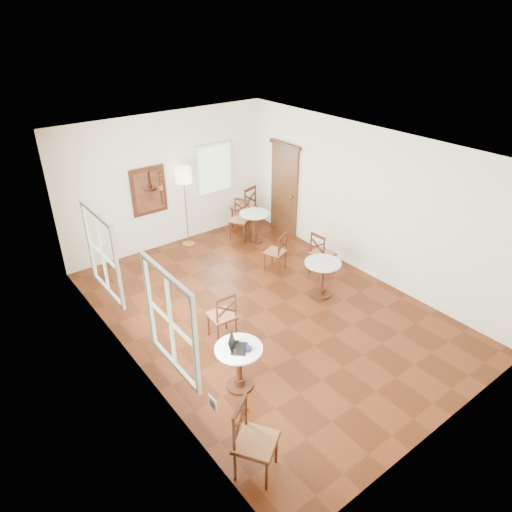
{
  "coord_description": "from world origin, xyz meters",
  "views": [
    {
      "loc": [
        -4.41,
        -5.44,
        4.96
      ],
      "look_at": [
        0.0,
        0.3,
        1.0
      ],
      "focal_mm": 32.49,
      "sensor_mm": 36.0,
      "label": 1
    }
  ],
  "objects_px": {
    "floor_lamp": "(184,181)",
    "mouse": "(236,342)",
    "chair_near_b": "(254,441)",
    "chair_back_a": "(245,207)",
    "chair_mid_b": "(322,254)",
    "navy_mug": "(249,349)",
    "cafe_table_mid": "(322,275)",
    "chair_mid_a": "(276,252)",
    "cafe_table_near": "(239,363)",
    "laptop": "(236,346)",
    "power_adapter": "(244,410)",
    "chair_back_b": "(240,219)",
    "cafe_table_back": "(254,224)",
    "chair_near_a": "(222,316)",
    "water_glass": "(235,352)"
  },
  "relations": [
    {
      "from": "chair_near_a",
      "to": "navy_mug",
      "type": "bearing_deg",
      "value": 77.83
    },
    {
      "from": "cafe_table_near",
      "to": "chair_mid_b",
      "type": "bearing_deg",
      "value": 26.51
    },
    {
      "from": "chair_near_a",
      "to": "laptop",
      "type": "distance_m",
      "value": 1.23
    },
    {
      "from": "chair_near_a",
      "to": "chair_back_b",
      "type": "relative_size",
      "value": 0.97
    },
    {
      "from": "laptop",
      "to": "water_glass",
      "type": "xyz_separation_m",
      "value": [
        -0.09,
        -0.09,
        -0.01
      ]
    },
    {
      "from": "chair_back_a",
      "to": "floor_lamp",
      "type": "bearing_deg",
      "value": -16.39
    },
    {
      "from": "cafe_table_back",
      "to": "water_glass",
      "type": "distance_m",
      "value": 4.9
    },
    {
      "from": "cafe_table_near",
      "to": "chair_back_a",
      "type": "xyz_separation_m",
      "value": [
        3.34,
        4.41,
        0.09
      ]
    },
    {
      "from": "chair_near_a",
      "to": "water_glass",
      "type": "relative_size",
      "value": 10.54
    },
    {
      "from": "cafe_table_back",
      "to": "mouse",
      "type": "height_order",
      "value": "mouse"
    },
    {
      "from": "chair_mid_a",
      "to": "chair_back_a",
      "type": "bearing_deg",
      "value": -130.98
    },
    {
      "from": "cafe_table_mid",
      "to": "power_adapter",
      "type": "distance_m",
      "value": 3.27
    },
    {
      "from": "chair_back_a",
      "to": "laptop",
      "type": "bearing_deg",
      "value": 36.81
    },
    {
      "from": "cafe_table_mid",
      "to": "chair_mid_b",
      "type": "xyz_separation_m",
      "value": [
        0.58,
        0.59,
        0.02
      ]
    },
    {
      "from": "cafe_table_near",
      "to": "chair_back_a",
      "type": "distance_m",
      "value": 5.53
    },
    {
      "from": "chair_back_b",
      "to": "mouse",
      "type": "bearing_deg",
      "value": -69.11
    },
    {
      "from": "chair_back_a",
      "to": "laptop",
      "type": "relative_size",
      "value": 2.95
    },
    {
      "from": "chair_back_b",
      "to": "navy_mug",
      "type": "height_order",
      "value": "chair_back_b"
    },
    {
      "from": "cafe_table_back",
      "to": "chair_back_a",
      "type": "relative_size",
      "value": 0.67
    },
    {
      "from": "cafe_table_near",
      "to": "power_adapter",
      "type": "xyz_separation_m",
      "value": [
        -0.23,
        -0.43,
        -0.43
      ]
    },
    {
      "from": "cafe_table_near",
      "to": "chair_near_b",
      "type": "bearing_deg",
      "value": -118.69
    },
    {
      "from": "chair_mid_a",
      "to": "chair_back_b",
      "type": "xyz_separation_m",
      "value": [
        0.31,
        1.73,
        0.04
      ]
    },
    {
      "from": "chair_near_a",
      "to": "chair_back_b",
      "type": "xyz_separation_m",
      "value": [
        2.46,
        2.93,
        0.02
      ]
    },
    {
      "from": "chair_back_b",
      "to": "power_adapter",
      "type": "distance_m",
      "value": 5.46
    },
    {
      "from": "chair_back_b",
      "to": "mouse",
      "type": "height_order",
      "value": "chair_back_b"
    },
    {
      "from": "laptop",
      "to": "power_adapter",
      "type": "distance_m",
      "value": 0.89
    },
    {
      "from": "chair_mid_b",
      "to": "cafe_table_mid",
      "type": "bearing_deg",
      "value": 133.17
    },
    {
      "from": "chair_near_b",
      "to": "water_glass",
      "type": "xyz_separation_m",
      "value": [
        0.55,
        1.15,
        0.26
      ]
    },
    {
      "from": "cafe_table_mid",
      "to": "navy_mug",
      "type": "xyz_separation_m",
      "value": [
        -2.6,
        -1.16,
        0.32
      ]
    },
    {
      "from": "water_glass",
      "to": "cafe_table_mid",
      "type": "bearing_deg",
      "value": 21.66
    },
    {
      "from": "floor_lamp",
      "to": "laptop",
      "type": "distance_m",
      "value": 4.83
    },
    {
      "from": "mouse",
      "to": "navy_mug",
      "type": "relative_size",
      "value": 0.85
    },
    {
      "from": "chair_near_b",
      "to": "chair_back_a",
      "type": "relative_size",
      "value": 0.94
    },
    {
      "from": "cafe_table_mid",
      "to": "mouse",
      "type": "xyz_separation_m",
      "value": [
        -2.63,
        -0.91,
        0.29
      ]
    },
    {
      "from": "chair_back_b",
      "to": "mouse",
      "type": "xyz_separation_m",
      "value": [
        -2.87,
        -3.9,
        0.27
      ]
    },
    {
      "from": "cafe_table_back",
      "to": "chair_near_a",
      "type": "height_order",
      "value": "chair_near_a"
    },
    {
      "from": "floor_lamp",
      "to": "mouse",
      "type": "xyz_separation_m",
      "value": [
        -1.68,
        -4.31,
        -0.83
      ]
    },
    {
      "from": "chair_mid_b",
      "to": "floor_lamp",
      "type": "bearing_deg",
      "value": 25.66
    },
    {
      "from": "chair_back_a",
      "to": "chair_back_b",
      "type": "distance_m",
      "value": 0.59
    },
    {
      "from": "chair_near_a",
      "to": "navy_mug",
      "type": "relative_size",
      "value": 8.57
    },
    {
      "from": "mouse",
      "to": "power_adapter",
      "type": "relative_size",
      "value": 0.95
    },
    {
      "from": "mouse",
      "to": "chair_near_a",
      "type": "bearing_deg",
      "value": 58.65
    },
    {
      "from": "cafe_table_mid",
      "to": "chair_mid_a",
      "type": "relative_size",
      "value": 0.84
    },
    {
      "from": "chair_mid_a",
      "to": "water_glass",
      "type": "relative_size",
      "value": 10.08
    },
    {
      "from": "chair_mid_a",
      "to": "mouse",
      "type": "relative_size",
      "value": 9.63
    },
    {
      "from": "cafe_table_near",
      "to": "cafe_table_back",
      "type": "distance_m",
      "value": 4.74
    },
    {
      "from": "water_glass",
      "to": "cafe_table_near",
      "type": "bearing_deg",
      "value": 34.54
    },
    {
      "from": "chair_back_a",
      "to": "power_adapter",
      "type": "xyz_separation_m",
      "value": [
        -3.57,
        -4.84,
        -0.52
      ]
    },
    {
      "from": "chair_mid_b",
      "to": "navy_mug",
      "type": "height_order",
      "value": "chair_mid_b"
    },
    {
      "from": "cafe_table_back",
      "to": "chair_back_b",
      "type": "height_order",
      "value": "chair_back_b"
    }
  ]
}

